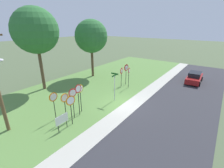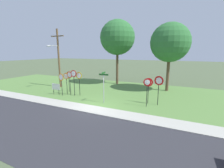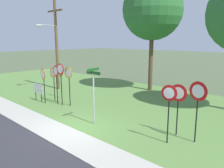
% 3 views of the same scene
% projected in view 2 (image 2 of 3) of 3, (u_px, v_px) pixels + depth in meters
% --- Properties ---
extents(ground_plane, '(160.00, 160.00, 0.00)m').
position_uv_depth(ground_plane, '(95.00, 106.00, 14.08)').
color(ground_plane, '#4C5B3D').
extents(road_asphalt, '(44.00, 6.40, 0.01)m').
position_uv_depth(road_asphalt, '(56.00, 130.00, 9.82)').
color(road_asphalt, '#2D2D33').
rests_on(road_asphalt, ground_plane).
extents(sidewalk_strip, '(44.00, 1.60, 0.06)m').
position_uv_depth(sidewalk_strip, '(91.00, 109.00, 13.36)').
color(sidewalk_strip, '#ADAA9E').
rests_on(sidewalk_strip, ground_plane).
extents(grass_median, '(44.00, 12.00, 0.04)m').
position_uv_depth(grass_median, '(120.00, 91.00, 19.40)').
color(grass_median, '#567F3D').
rests_on(grass_median, ground_plane).
extents(stop_sign_near_left, '(0.73, 0.10, 2.84)m').
position_uv_depth(stop_sign_near_left, '(74.00, 77.00, 17.02)').
color(stop_sign_near_left, black).
rests_on(stop_sign_near_left, grass_median).
extents(stop_sign_near_right, '(0.73, 0.14, 2.67)m').
position_uv_depth(stop_sign_near_right, '(70.00, 78.00, 17.30)').
color(stop_sign_near_right, black).
rests_on(stop_sign_near_right, grass_median).
extents(stop_sign_far_left, '(0.75, 0.09, 2.44)m').
position_uv_depth(stop_sign_far_left, '(69.00, 77.00, 18.73)').
color(stop_sign_far_left, black).
rests_on(stop_sign_far_left, grass_median).
extents(stop_sign_far_center, '(0.71, 0.10, 2.44)m').
position_uv_depth(stop_sign_far_center, '(66.00, 79.00, 17.79)').
color(stop_sign_far_center, black).
rests_on(stop_sign_far_center, grass_median).
extents(stop_sign_far_right, '(0.74, 0.12, 2.62)m').
position_uv_depth(stop_sign_far_right, '(79.00, 79.00, 17.10)').
color(stop_sign_far_right, black).
rests_on(stop_sign_far_right, grass_median).
extents(stop_sign_center_tall, '(0.78, 0.14, 2.47)m').
position_uv_depth(stop_sign_center_tall, '(61.00, 79.00, 17.13)').
color(stop_sign_center_tall, black).
rests_on(stop_sign_center_tall, grass_median).
extents(yield_sign_near_left, '(0.79, 0.14, 2.42)m').
position_uv_depth(yield_sign_near_left, '(148.00, 85.00, 14.49)').
color(yield_sign_near_left, black).
rests_on(yield_sign_near_left, grass_median).
extents(yield_sign_near_right, '(0.83, 0.17, 2.68)m').
position_uv_depth(yield_sign_near_right, '(159.00, 83.00, 13.96)').
color(yield_sign_near_right, black).
rests_on(yield_sign_near_right, grass_median).
extents(yield_sign_far_left, '(0.67, 0.15, 2.55)m').
position_uv_depth(yield_sign_far_left, '(147.00, 86.00, 13.55)').
color(yield_sign_far_left, black).
rests_on(yield_sign_far_left, grass_median).
extents(street_name_post, '(0.96, 0.82, 2.96)m').
position_uv_depth(street_name_post, '(104.00, 85.00, 14.66)').
color(street_name_post, '#9EA0A8').
rests_on(street_name_post, grass_median).
extents(utility_pole, '(2.10, 2.01, 7.73)m').
position_uv_depth(utility_pole, '(58.00, 56.00, 20.86)').
color(utility_pole, brown).
rests_on(utility_pole, grass_median).
extents(notice_board, '(1.10, 0.07, 1.25)m').
position_uv_depth(notice_board, '(56.00, 87.00, 17.74)').
color(notice_board, black).
rests_on(notice_board, grass_median).
extents(oak_tree_left, '(5.01, 5.01, 9.31)m').
position_uv_depth(oak_tree_left, '(117.00, 38.00, 22.51)').
color(oak_tree_left, brown).
rests_on(oak_tree_left, grass_median).
extents(oak_tree_right, '(4.63, 4.63, 8.19)m').
position_uv_depth(oak_tree_right, '(170.00, 43.00, 18.47)').
color(oak_tree_right, brown).
rests_on(oak_tree_right, grass_median).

